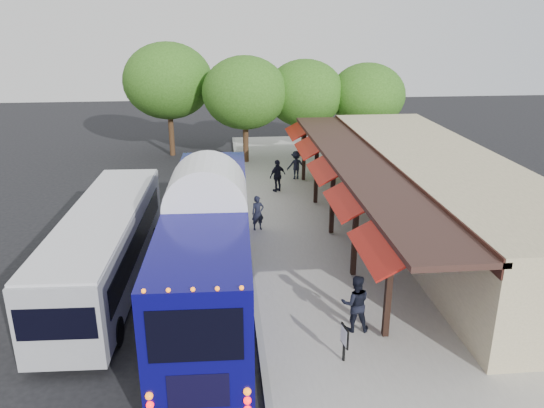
# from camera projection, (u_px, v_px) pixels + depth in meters

# --- Properties ---
(ground) EXTENTS (90.00, 90.00, 0.00)m
(ground) POSITION_uv_depth(u_px,v_px,m) (251.00, 284.00, 19.38)
(ground) COLOR black
(ground) RESTS_ON ground
(sidewalk) EXTENTS (10.00, 40.00, 0.15)m
(sidewalk) POSITION_uv_depth(u_px,v_px,m) (358.00, 234.00, 23.56)
(sidewalk) COLOR #9E9B93
(sidewalk) RESTS_ON ground
(curb) EXTENTS (0.20, 40.00, 0.16)m
(curb) POSITION_uv_depth(u_px,v_px,m) (247.00, 239.00, 23.11)
(curb) COLOR gray
(curb) RESTS_ON ground
(station_shelter) EXTENTS (8.15, 20.00, 3.60)m
(station_shelter) POSITION_uv_depth(u_px,v_px,m) (435.00, 194.00, 23.27)
(station_shelter) COLOR tan
(station_shelter) RESTS_ON ground
(coach_bus) EXTENTS (2.98, 12.46, 3.96)m
(coach_bus) POSITION_uv_depth(u_px,v_px,m) (209.00, 243.00, 17.61)
(coach_bus) COLOR #0B0865
(coach_bus) RESTS_ON ground
(city_bus) EXTENTS (2.73, 10.81, 2.88)m
(city_bus) POSITION_uv_depth(u_px,v_px,m) (105.00, 245.00, 18.75)
(city_bus) COLOR #999BA1
(city_bus) RESTS_ON ground
(ped_a) EXTENTS (0.65, 0.51, 1.57)m
(ped_a) POSITION_uv_depth(u_px,v_px,m) (258.00, 213.00, 23.67)
(ped_a) COLOR black
(ped_a) RESTS_ON sidewalk
(ped_b) EXTENTS (0.95, 0.78, 1.82)m
(ped_b) POSITION_uv_depth(u_px,v_px,m) (355.00, 303.00, 16.02)
(ped_b) COLOR black
(ped_b) RESTS_ON sidewalk
(ped_c) EXTENTS (1.11, 0.93, 1.78)m
(ped_c) POSITION_uv_depth(u_px,v_px,m) (278.00, 176.00, 28.80)
(ped_c) COLOR black
(ped_c) RESTS_ON sidewalk
(ped_d) EXTENTS (1.14, 0.74, 1.67)m
(ped_d) POSITION_uv_depth(u_px,v_px,m) (296.00, 165.00, 31.04)
(ped_d) COLOR black
(ped_d) RESTS_ON sidewalk
(sign_board) EXTENTS (0.13, 0.50, 1.10)m
(sign_board) POSITION_uv_depth(u_px,v_px,m) (344.00, 338.00, 14.60)
(sign_board) COLOR black
(sign_board) RESTS_ON sidewalk
(tree_left) EXTENTS (5.43, 5.43, 6.95)m
(tree_left) POSITION_uv_depth(u_px,v_px,m) (245.00, 93.00, 33.51)
(tree_left) COLOR #382314
(tree_left) RESTS_ON ground
(tree_mid) EXTENTS (5.18, 5.18, 6.63)m
(tree_mid) POSITION_uv_depth(u_px,v_px,m) (305.00, 93.00, 34.77)
(tree_mid) COLOR #382314
(tree_mid) RESTS_ON ground
(tree_right) EXTENTS (4.99, 4.99, 6.39)m
(tree_right) POSITION_uv_depth(u_px,v_px,m) (367.00, 96.00, 34.97)
(tree_right) COLOR #382314
(tree_right) RESTS_ON ground
(tree_far) EXTENTS (5.99, 5.99, 7.67)m
(tree_far) POSITION_uv_depth(u_px,v_px,m) (168.00, 81.00, 35.47)
(tree_far) COLOR #382314
(tree_far) RESTS_ON ground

